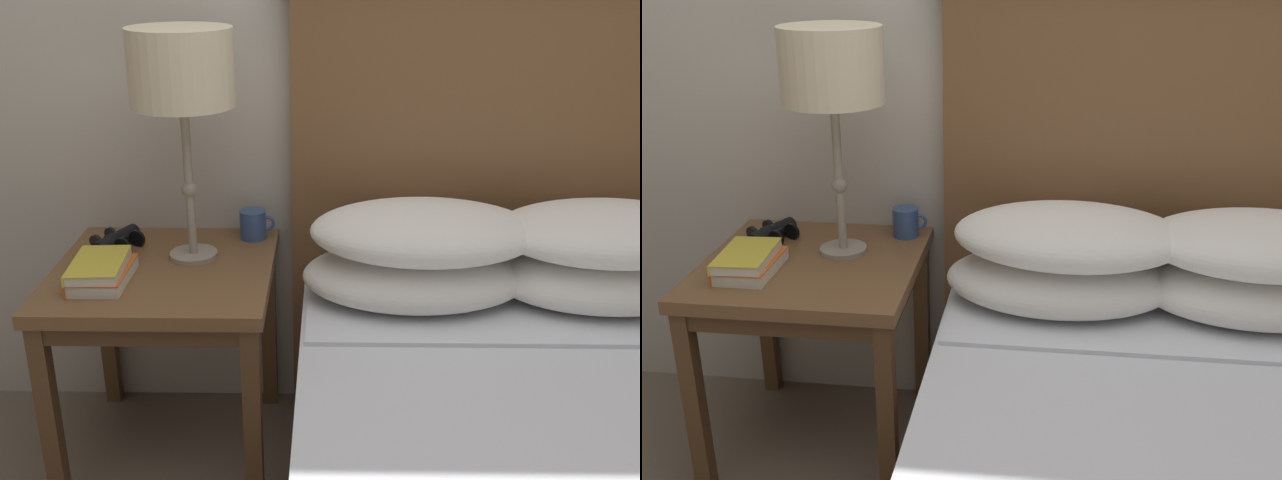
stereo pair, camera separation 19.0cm
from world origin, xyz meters
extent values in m
cube|color=brown|center=(-0.62, 0.58, 0.57)|extent=(0.58, 0.58, 0.04)
cube|color=brown|center=(-0.62, 0.58, 0.52)|extent=(0.55, 0.55, 0.05)
cube|color=brown|center=(-0.88, 0.33, 0.27)|extent=(0.04, 0.04, 0.55)
cube|color=brown|center=(-0.37, 0.33, 0.27)|extent=(0.04, 0.04, 0.55)
cube|color=brown|center=(-0.88, 0.84, 0.27)|extent=(0.04, 0.04, 0.55)
cube|color=brown|center=(-0.37, 0.84, 0.27)|extent=(0.04, 0.04, 0.55)
cube|color=white|center=(0.31, 0.49, 0.49)|extent=(1.09, 0.28, 0.01)
cube|color=brown|center=(0.31, 0.84, 0.64)|extent=(1.20, 0.06, 1.29)
ellipsoid|color=white|center=(0.05, 0.60, 0.56)|extent=(0.60, 0.36, 0.15)
ellipsoid|color=white|center=(0.55, 0.60, 0.56)|extent=(0.60, 0.36, 0.15)
ellipsoid|color=white|center=(0.07, 0.60, 0.69)|extent=(0.60, 0.36, 0.15)
ellipsoid|color=white|center=(0.55, 0.60, 0.69)|extent=(0.60, 0.36, 0.15)
cylinder|color=gray|center=(-0.55, 0.65, 0.59)|extent=(0.13, 0.13, 0.01)
cylinder|color=gray|center=(-0.55, 0.65, 0.80)|extent=(0.02, 0.02, 0.40)
sphere|color=gray|center=(-0.55, 0.65, 0.78)|extent=(0.04, 0.04, 0.04)
cylinder|color=beige|center=(-0.55, 0.65, 1.10)|extent=(0.27, 0.27, 0.19)
cube|color=silver|center=(-0.75, 0.49, 0.60)|extent=(0.13, 0.21, 0.03)
cube|color=orange|center=(-0.75, 0.49, 0.62)|extent=(0.13, 0.21, 0.00)
cube|color=orange|center=(-0.82, 0.49, 0.60)|extent=(0.01, 0.21, 0.03)
cube|color=silver|center=(-0.76, 0.49, 0.63)|extent=(0.14, 0.21, 0.02)
cube|color=gold|center=(-0.76, 0.49, 0.64)|extent=(0.14, 0.21, 0.00)
cube|color=gold|center=(-0.82, 0.48, 0.63)|extent=(0.02, 0.20, 0.03)
cylinder|color=black|center=(-0.79, 0.69, 0.61)|extent=(0.08, 0.10, 0.04)
cylinder|color=black|center=(-0.75, 0.67, 0.61)|extent=(0.05, 0.03, 0.05)
cylinder|color=black|center=(-0.84, 0.71, 0.61)|extent=(0.04, 0.03, 0.04)
cylinder|color=black|center=(-0.77, 0.75, 0.61)|extent=(0.08, 0.10, 0.04)
cylinder|color=black|center=(-0.72, 0.73, 0.61)|extent=(0.05, 0.03, 0.05)
cylinder|color=black|center=(-0.81, 0.77, 0.61)|extent=(0.04, 0.03, 0.04)
cube|color=black|center=(-0.78, 0.72, 0.62)|extent=(0.07, 0.06, 0.01)
cylinder|color=black|center=(-0.78, 0.72, 0.62)|extent=(0.02, 0.02, 0.02)
cylinder|color=#334C84|center=(-0.40, 0.80, 0.63)|extent=(0.08, 0.08, 0.08)
torus|color=#334C84|center=(-0.36, 0.80, 0.63)|extent=(0.05, 0.01, 0.05)
camera|label=1|loc=(-0.17, -1.23, 1.39)|focal=42.00mm
camera|label=2|loc=(0.02, -1.22, 1.39)|focal=42.00mm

